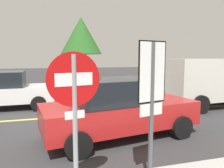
# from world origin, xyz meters

# --- Properties ---
(ground_plane) EXTENTS (80.00, 80.00, 0.00)m
(ground_plane) POSITION_xyz_m (0.00, 0.00, 0.00)
(ground_plane) COLOR #38383A
(lane_marking_centre) EXTENTS (28.00, 0.16, 0.01)m
(lane_marking_centre) POSITION_xyz_m (3.00, 0.00, 0.01)
(lane_marking_centre) COLOR #E0D14C
(stop_sign) EXTENTS (0.75, 0.19, 2.34)m
(stop_sign) POSITION_xyz_m (-0.57, -5.14, 1.60)
(stop_sign) COLOR gray
(stop_sign) RESTS_ON ground_plane
(speed_limit_sign) EXTENTS (0.53, 0.15, 2.52)m
(speed_limit_sign) POSITION_xyz_m (0.69, -4.96, 1.76)
(speed_limit_sign) COLOR #4C4C51
(speed_limit_sign) RESTS_ON ground_plane
(white_van) EXTENTS (5.30, 2.50, 2.20)m
(white_van) POSITION_xyz_m (6.50, 0.19, 1.27)
(white_van) COLOR silver
(white_van) RESTS_ON ground_plane
(car_white_behind_van) EXTENTS (4.10, 2.13, 1.65)m
(car_white_behind_van) POSITION_xyz_m (-2.97, 2.12, 0.82)
(car_white_behind_van) COLOR white
(car_white_behind_van) RESTS_ON ground_plane
(car_red_far_lane) EXTENTS (4.57, 2.49, 1.67)m
(car_red_far_lane) POSITION_xyz_m (0.90, -2.44, 0.83)
(car_red_far_lane) COLOR red
(car_red_far_lane) RESTS_ON ground_plane
(tree_centre_verge) EXTENTS (3.15, 3.15, 5.33)m
(tree_centre_verge) POSITION_xyz_m (1.23, 8.52, 3.90)
(tree_centre_verge) COLOR #513823
(tree_centre_verge) RESTS_ON ground_plane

